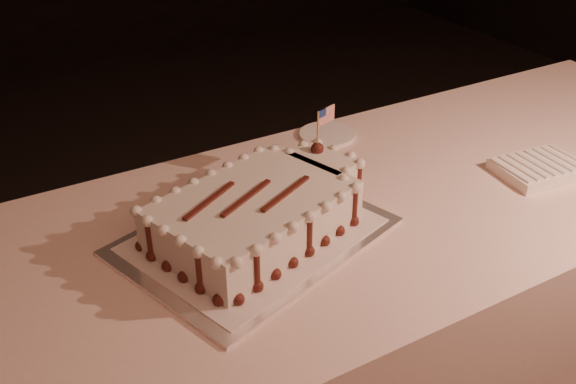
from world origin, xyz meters
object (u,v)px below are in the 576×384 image
banquet_table (345,330)px  cake_board (254,236)px  sheet_cake (263,209)px  side_plate (327,135)px  napkin_stack (539,168)px

banquet_table → cake_board: bearing=-179.4°
sheet_cake → side_plate: sheet_cake is taller
banquet_table → side_plate: size_ratio=16.13×
napkin_stack → sheet_cake: bearing=170.7°
banquet_table → cake_board: 0.45m
napkin_stack → side_plate: 0.54m
napkin_stack → banquet_table: bearing=167.1°
cake_board → napkin_stack: size_ratio=2.39×
banquet_table → sheet_cake: sheet_cake is taller
banquet_table → napkin_stack: bearing=-12.9°
banquet_table → napkin_stack: size_ratio=11.12×
sheet_cake → napkin_stack: size_ratio=2.35×
napkin_stack → side_plate: bearing=128.3°
side_plate → banquet_table: bearing=-113.3°
banquet_table → sheet_cake: size_ratio=4.73×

